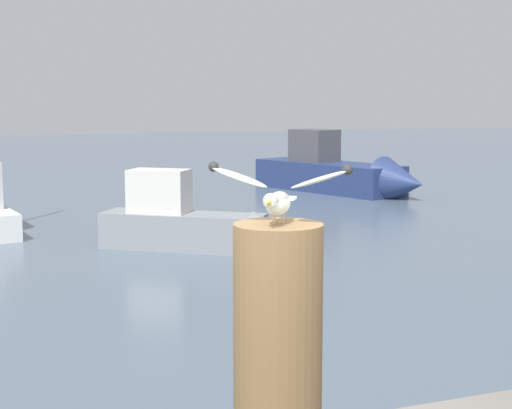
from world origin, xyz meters
TOP-DOWN VIEW (x-y plane):
  - mooring_post at (-0.11, -0.33)m, footprint 0.38×0.38m
  - seagull at (-0.11, -0.33)m, footprint 0.54×0.45m
  - boat_navy at (10.13, 18.28)m, footprint 3.44×6.34m
  - boat_grey at (3.10, 11.21)m, footprint 3.53×2.97m

SIDE VIEW (x-z plane):
  - boat_grey at x=3.10m, z-range -0.27..1.28m
  - boat_navy at x=10.13m, z-range -0.49..1.63m
  - mooring_post at x=-0.11m, z-range 1.34..2.39m
  - seagull at x=-0.11m, z-range 2.39..2.64m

